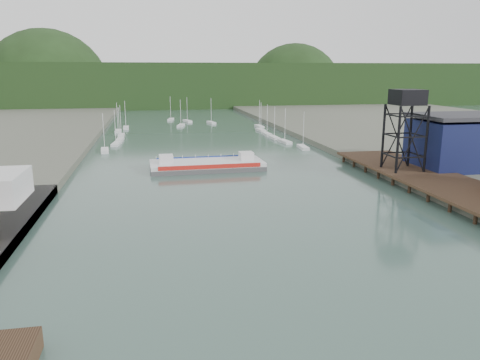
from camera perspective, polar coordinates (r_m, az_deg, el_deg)
name	(u,v)px	position (r m, az deg, el deg)	size (l,w,h in m)	color
east_pier	(450,185)	(90.99, 24.21, -0.59)	(14.00, 70.00, 2.45)	black
lift_tower	(407,102)	(98.81, 19.71, 8.91)	(6.50, 6.50, 16.00)	black
blue_shed	(464,142)	(109.56, 25.65, 4.20)	(20.50, 14.50, 11.30)	#0D0F3A
marina_sailboats	(194,132)	(167.71, -5.62, 5.83)	(57.71, 92.65, 0.90)	silver
distant_hills	(166,87)	(328.94, -9.03, 11.09)	(500.00, 120.00, 80.00)	black
chain_ferry	(207,165)	(105.61, -4.04, 1.87)	(25.48, 10.89, 3.63)	#49494B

